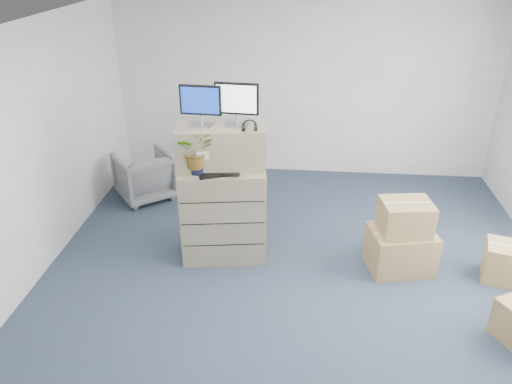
# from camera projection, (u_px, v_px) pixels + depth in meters

# --- Properties ---
(ground) EXTENTS (7.00, 7.00, 0.00)m
(ground) POSITION_uv_depth(u_px,v_px,m) (296.00, 302.00, 5.45)
(ground) COLOR #243041
(ground) RESTS_ON ground
(wall_back) EXTENTS (6.00, 0.02, 2.80)m
(wall_back) POSITION_uv_depth(u_px,v_px,m) (305.00, 90.00, 7.93)
(wall_back) COLOR beige
(wall_back) RESTS_ON ground
(filing_cabinet_lower) EXTENTS (1.08, 0.76, 1.17)m
(filing_cabinet_lower) POSITION_uv_depth(u_px,v_px,m) (223.00, 212.00, 6.04)
(filing_cabinet_lower) COLOR tan
(filing_cabinet_lower) RESTS_ON ground
(filing_cabinet_upper) EXTENTS (1.07, 0.65, 0.50)m
(filing_cabinet_upper) POSITION_uv_depth(u_px,v_px,m) (221.00, 147.00, 5.71)
(filing_cabinet_upper) COLOR tan
(filing_cabinet_upper) RESTS_ON filing_cabinet_lower
(monitor_left) EXTENTS (0.47, 0.19, 0.46)m
(monitor_left) POSITION_uv_depth(u_px,v_px,m) (200.00, 103.00, 5.48)
(monitor_left) COLOR #99999E
(monitor_left) RESTS_ON filing_cabinet_upper
(monitor_right) EXTENTS (0.49, 0.21, 0.49)m
(monitor_right) POSITION_uv_depth(u_px,v_px,m) (237.00, 102.00, 5.47)
(monitor_right) COLOR #99999E
(monitor_right) RESTS_ON filing_cabinet_upper
(headphones) EXTENTS (0.16, 0.04, 0.16)m
(headphones) POSITION_uv_depth(u_px,v_px,m) (249.00, 126.00, 5.44)
(headphones) COLOR black
(headphones) RESTS_ON filing_cabinet_upper
(keyboard) EXTENTS (0.53, 0.38, 0.03)m
(keyboard) POSITION_uv_depth(u_px,v_px,m) (219.00, 173.00, 5.63)
(keyboard) COLOR black
(keyboard) RESTS_ON filing_cabinet_lower
(mouse) EXTENTS (0.13, 0.10, 0.04)m
(mouse) POSITION_uv_depth(u_px,v_px,m) (251.00, 169.00, 5.70)
(mouse) COLOR silver
(mouse) RESTS_ON filing_cabinet_lower
(water_bottle) EXTENTS (0.09, 0.09, 0.30)m
(water_bottle) POSITION_uv_depth(u_px,v_px,m) (225.00, 154.00, 5.76)
(water_bottle) COLOR gray
(water_bottle) RESTS_ON filing_cabinet_lower
(phone_dock) EXTENTS (0.07, 0.06, 0.14)m
(phone_dock) POSITION_uv_depth(u_px,v_px,m) (215.00, 163.00, 5.79)
(phone_dock) COLOR silver
(phone_dock) RESTS_ON filing_cabinet_lower
(external_drive) EXTENTS (0.25, 0.20, 0.07)m
(external_drive) POSITION_uv_depth(u_px,v_px,m) (253.00, 160.00, 5.90)
(external_drive) COLOR black
(external_drive) RESTS_ON filing_cabinet_lower
(tissue_box) EXTENTS (0.29, 0.18, 0.10)m
(tissue_box) POSITION_uv_depth(u_px,v_px,m) (248.00, 155.00, 5.81)
(tissue_box) COLOR #3C88CE
(tissue_box) RESTS_ON external_drive
(potted_plant) EXTENTS (0.47, 0.50, 0.43)m
(potted_plant) POSITION_uv_depth(u_px,v_px,m) (197.00, 154.00, 5.52)
(potted_plant) COLOR #B4CDA5
(potted_plant) RESTS_ON filing_cabinet_lower
(office_chair) EXTENTS (1.03, 1.03, 0.78)m
(office_chair) POSITION_uv_depth(u_px,v_px,m) (144.00, 174.00, 7.49)
(office_chair) COLOR slate
(office_chair) RESTS_ON ground
(cardboard_boxes) EXTENTS (2.03, 1.80, 0.89)m
(cardboard_boxes) POSITION_uv_depth(u_px,v_px,m) (450.00, 260.00, 5.61)
(cardboard_boxes) COLOR olive
(cardboard_boxes) RESTS_ON ground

